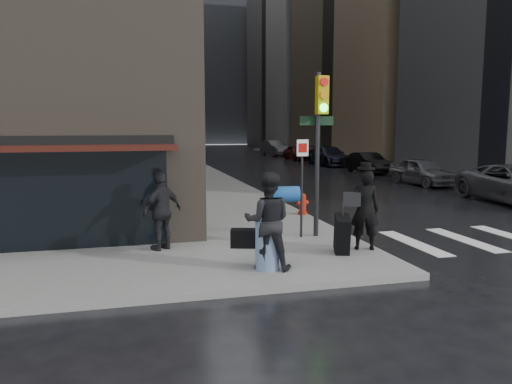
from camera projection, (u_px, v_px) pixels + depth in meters
The scene contains 16 objects.
ground at pixel (305, 261), 11.70m from camera, with size 140.00×140.00×0.00m, color black.
sidewalk_left at pixel (181, 167), 37.59m from camera, with size 4.00×50.00×0.15m, color slate.
sidewalk_right at pixel (346, 163), 40.95m from camera, with size 3.00×50.00×0.15m, color slate.
bldg_left_far at pixel (53, 51), 66.21m from camera, with size 22.00×20.00×26.00m, color #562A1D.
bldg_right_far at pixel (337, 60), 72.16m from camera, with size 22.00×20.00×25.00m, color gray.
bldg_distant at pixel (183, 50), 85.89m from camera, with size 40.00×12.00×32.00m, color gray.
man_overcoat at pixel (360, 213), 12.04m from camera, with size 1.39×1.01×2.17m.
man_jeans at pixel (267, 221), 10.43m from camera, with size 1.45×1.10×2.07m.
man_greycoat at pixel (162, 211), 12.10m from camera, with size 1.19×1.02×1.92m.
traffic_light at pixel (318, 132), 13.27m from camera, with size 1.10×0.52×4.41m.
fire_hydrant at pixel (303, 205), 17.01m from camera, with size 0.42×0.32×0.73m.
parked_car_1 at pixel (422, 171), 26.63m from camera, with size 1.72×4.28×1.46m, color #525157.
parked_car_2 at pixel (368, 163), 33.13m from camera, with size 1.46×4.17×1.38m, color black.
parked_car_3 at pixel (329, 156), 39.56m from camera, with size 2.12×5.22×1.52m, color black.
parked_car_4 at pixel (297, 153), 45.91m from camera, with size 1.60×3.98×1.36m, color #41130D.
parked_car_5 at pixel (275, 148), 52.31m from camera, with size 1.70×4.87×1.60m, color #3F3E44.
Camera 1 is at (-3.97, -10.73, 3.17)m, focal length 35.00 mm.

